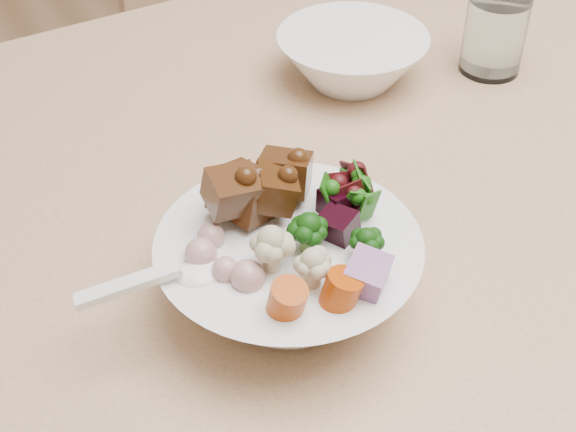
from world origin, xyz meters
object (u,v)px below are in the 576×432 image
Objects in this scene: dining_table at (560,170)px; food_bowl at (289,265)px; water_glass at (496,26)px; side_bowl at (352,58)px; chair_far at (247,104)px.

food_bowl reaches higher than dining_table.
dining_table is 0.44m from food_bowl.
side_bowl is (-0.16, 0.05, -0.03)m from water_glass.
dining_table is at bearing -75.69° from water_glass.
chair_far is 0.64m from side_bowl.
chair_far is 4.65× the size of side_bowl.
food_bowl is (-0.32, -0.79, 0.39)m from chair_far.
water_glass is (0.07, -0.57, 0.41)m from chair_far.
water_glass reaches higher than food_bowl.
side_bowl is at bearing -105.69° from chair_far.
chair_far is 6.56× the size of water_glass.
food_bowl is 0.44m from water_glass.
food_bowl is at bearing -117.29° from chair_far.
food_bowl is at bearing -129.00° from side_bowl.
water_glass is 0.17m from side_bowl.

